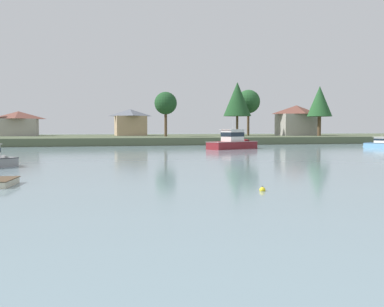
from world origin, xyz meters
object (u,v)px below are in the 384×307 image
cruiser_maroon (236,144)px  mooring_buoy_yellow (262,190)px  dinghy_cream (2,183)px  cruiser_skyblue (379,146)px

cruiser_maroon → mooring_buoy_yellow: 50.72m
dinghy_cream → cruiser_maroon: size_ratio=0.30×
cruiser_skyblue → cruiser_maroon: (-24.78, 4.32, 0.30)m
cruiser_skyblue → mooring_buoy_yellow: (-40.82, -43.79, -0.39)m
dinghy_cream → cruiser_skyblue: size_ratio=0.47×
dinghy_cream → cruiser_maroon: 51.95m
cruiser_skyblue → cruiser_maroon: cruiser_maroon is taller
dinghy_cream → mooring_buoy_yellow: 15.60m
dinghy_cream → cruiser_skyblue: (55.21, 37.78, 0.30)m
dinghy_cream → mooring_buoy_yellow: dinghy_cream is taller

